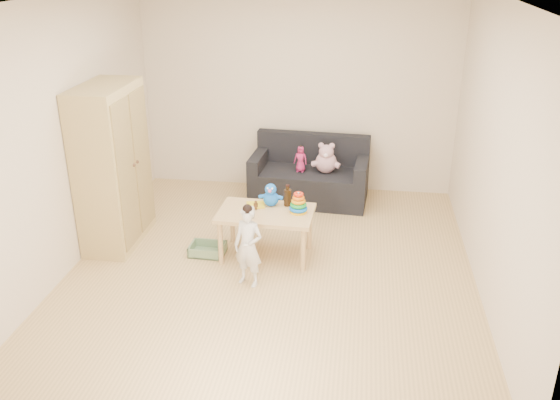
# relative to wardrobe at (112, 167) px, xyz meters

# --- Properties ---
(room) EXTENTS (4.50, 4.50, 4.50)m
(room) POSITION_rel_wardrobe_xyz_m (1.75, -0.39, 0.44)
(room) COLOR tan
(room) RESTS_ON ground
(wardrobe) EXTENTS (0.48, 0.96, 1.73)m
(wardrobe) POSITION_rel_wardrobe_xyz_m (0.00, 0.00, 0.00)
(wardrobe) COLOR tan
(wardrobe) RESTS_ON ground
(sofa) EXTENTS (1.49, 0.82, 0.41)m
(sofa) POSITION_rel_wardrobe_xyz_m (1.96, 1.39, -0.66)
(sofa) COLOR black
(sofa) RESTS_ON ground
(play_table) EXTENTS (0.99, 0.64, 0.51)m
(play_table) POSITION_rel_wardrobe_xyz_m (1.65, -0.13, -0.61)
(play_table) COLOR tan
(play_table) RESTS_ON ground
(storage_bin) EXTENTS (0.37, 0.28, 0.11)m
(storage_bin) POSITION_rel_wardrobe_xyz_m (1.03, -0.18, -0.81)
(storage_bin) COLOR #688762
(storage_bin) RESTS_ON ground
(toddler) EXTENTS (0.34, 0.28, 0.79)m
(toddler) POSITION_rel_wardrobe_xyz_m (1.58, -0.70, -0.47)
(toddler) COLOR silver
(toddler) RESTS_ON ground
(pink_bear) EXTENTS (0.35, 0.33, 0.32)m
(pink_bear) POSITION_rel_wardrobe_xyz_m (2.16, 1.35, -0.30)
(pink_bear) COLOR #C893A3
(pink_bear) RESTS_ON sofa
(doll) EXTENTS (0.18, 0.13, 0.32)m
(doll) POSITION_rel_wardrobe_xyz_m (1.85, 1.34, -0.30)
(doll) COLOR #C52564
(doll) RESTS_ON sofa
(ring_stacker) EXTENTS (0.19, 0.19, 0.22)m
(ring_stacker) POSITION_rel_wardrobe_xyz_m (1.98, -0.10, -0.27)
(ring_stacker) COLOR yellow
(ring_stacker) RESTS_ON play_table
(brown_bottle) EXTENTS (0.08, 0.08, 0.23)m
(brown_bottle) POSITION_rel_wardrobe_xyz_m (1.85, 0.05, -0.26)
(brown_bottle) COLOR black
(brown_bottle) RESTS_ON play_table
(blue_plush) EXTENTS (0.21, 0.17, 0.25)m
(blue_plush) POSITION_rel_wardrobe_xyz_m (1.68, 0.03, -0.23)
(blue_plush) COLOR #1B70F4
(blue_plush) RESTS_ON play_table
(wooden_figure) EXTENTS (0.04, 0.03, 0.11)m
(wooden_figure) POSITION_rel_wardrobe_xyz_m (1.55, -0.11, -0.30)
(wooden_figure) COLOR brown
(wooden_figure) RESTS_ON play_table
(yellow_book) EXTENTS (0.22, 0.22, 0.01)m
(yellow_book) POSITION_rel_wardrobe_xyz_m (1.52, 0.00, -0.35)
(yellow_book) COLOR yellow
(yellow_book) RESTS_ON play_table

